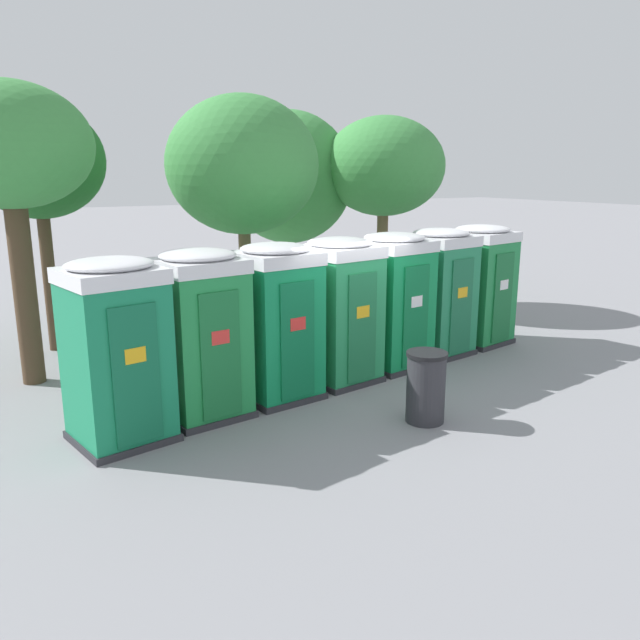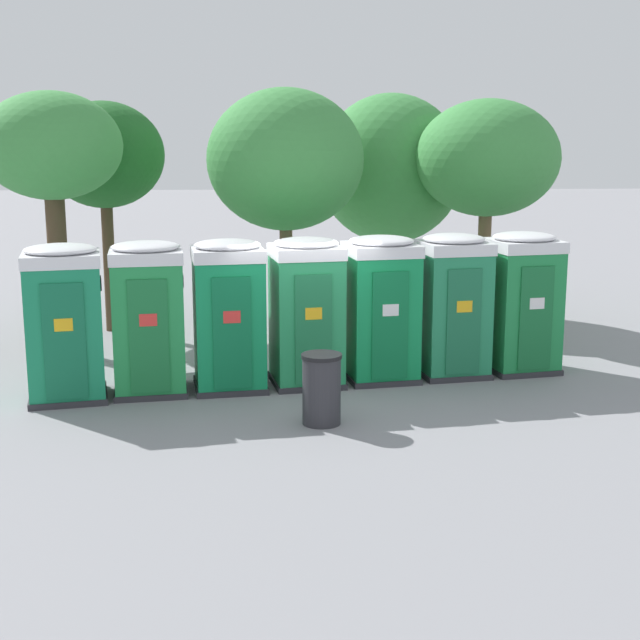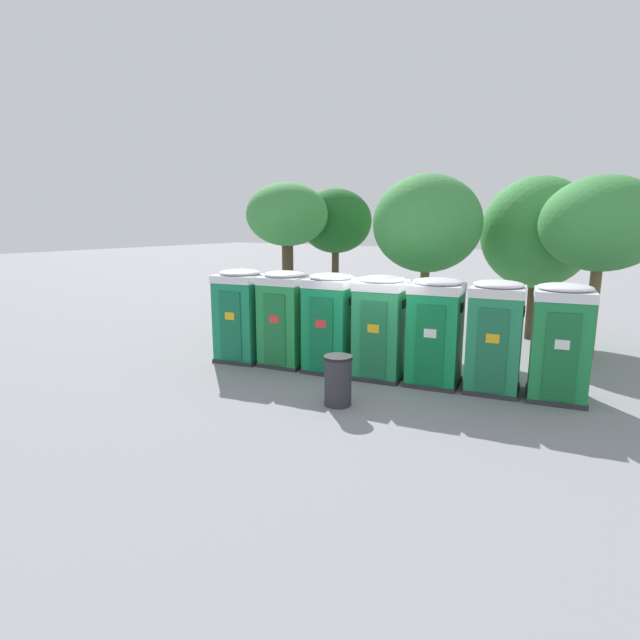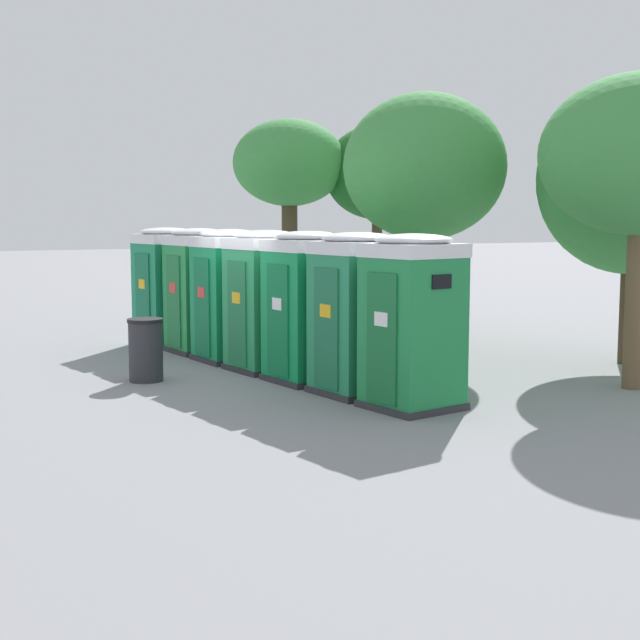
% 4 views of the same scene
% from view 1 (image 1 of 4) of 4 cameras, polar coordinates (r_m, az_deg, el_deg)
% --- Properties ---
extents(ground_plane, '(120.00, 120.00, 0.00)m').
position_cam_1_polar(ground_plane, '(11.23, 1.52, -5.41)').
color(ground_plane, gray).
extents(portapotty_0, '(1.44, 1.42, 2.54)m').
position_cam_1_polar(portapotty_0, '(8.80, -18.12, -2.69)').
color(portapotty_0, '#2D2D33').
rests_on(portapotty_0, ground).
extents(portapotty_1, '(1.35, 1.35, 2.54)m').
position_cam_1_polar(portapotty_1, '(9.41, -10.79, -1.23)').
color(portapotty_1, '#2D2D33').
rests_on(portapotty_1, ground).
extents(portapotty_2, '(1.35, 1.35, 2.54)m').
position_cam_1_polar(portapotty_2, '(10.04, -3.97, -0.09)').
color(portapotty_2, '#2D2D33').
rests_on(portapotty_2, ground).
extents(portapotty_3, '(1.37, 1.38, 2.54)m').
position_cam_1_polar(portapotty_3, '(10.83, 1.82, 0.93)').
color(portapotty_3, '#2D2D33').
rests_on(portapotty_3, ground).
extents(portapotty_4, '(1.38, 1.38, 2.54)m').
position_cam_1_polar(portapotty_4, '(11.73, 6.70, 1.82)').
color(portapotty_4, '#2D2D33').
rests_on(portapotty_4, ground).
extents(portapotty_5, '(1.36, 1.38, 2.54)m').
position_cam_1_polar(portapotty_5, '(12.72, 10.81, 2.58)').
color(portapotty_5, '#2D2D33').
rests_on(portapotty_5, ground).
extents(portapotty_6, '(1.41, 1.41, 2.54)m').
position_cam_1_polar(portapotty_6, '(13.75, 14.41, 3.19)').
color(portapotty_6, '#2D2D33').
rests_on(portapotty_6, ground).
extents(street_tree_0, '(3.21, 3.21, 5.19)m').
position_cam_1_polar(street_tree_0, '(13.59, -7.10, 13.80)').
color(street_tree_0, brown).
rests_on(street_tree_0, ground).
extents(street_tree_1, '(2.56, 2.56, 4.96)m').
position_cam_1_polar(street_tree_1, '(13.71, -24.41, 13.01)').
color(street_tree_1, '#4C3826').
rests_on(street_tree_1, ground).
extents(street_tree_2, '(3.17, 3.17, 5.03)m').
position_cam_1_polar(street_tree_2, '(16.80, 5.86, 13.73)').
color(street_tree_2, brown).
rests_on(street_tree_2, ground).
extents(street_tree_3, '(2.68, 2.68, 5.07)m').
position_cam_1_polar(street_tree_3, '(11.62, -26.55, 13.75)').
color(street_tree_3, '#4C3826').
rests_on(street_tree_3, ground).
extents(street_tree_4, '(3.47, 3.47, 5.23)m').
position_cam_1_polar(street_tree_4, '(17.31, -2.86, 12.85)').
color(street_tree_4, '#4C3826').
rests_on(street_tree_4, ground).
extents(trash_can, '(0.61, 0.61, 1.07)m').
position_cam_1_polar(trash_can, '(9.35, 9.65, -6.04)').
color(trash_can, '#2D2D33').
rests_on(trash_can, ground).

